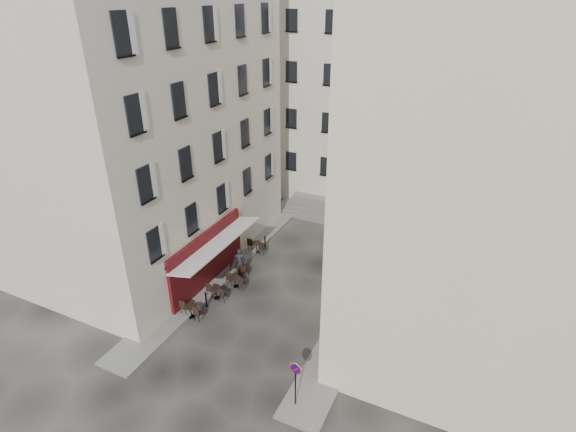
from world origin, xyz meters
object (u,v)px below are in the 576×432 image
Objects in this scene: bistro_table_a at (191,310)px; no_parking_sign at (295,377)px; bistro_table_b at (217,292)px; pedestrian at (240,261)px.

no_parking_sign is at bearing -21.11° from bistro_table_a.
no_parking_sign is 1.77× the size of bistro_table_a.
bistro_table_a is at bearing -99.11° from bistro_table_b.
no_parking_sign reaches higher than pedestrian.
no_parking_sign reaches higher than bistro_table_b.
pedestrian is (0.24, 4.72, 0.43)m from bistro_table_a.
bistro_table_b is at bearing 152.20° from no_parking_sign.
bistro_table_a is at bearing 165.28° from no_parking_sign.
no_parking_sign is 10.56m from pedestrian.
pedestrian reaches higher than bistro_table_a.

